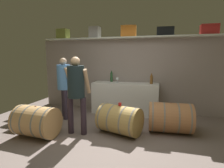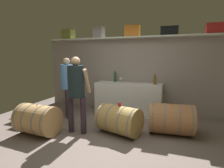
{
  "view_description": "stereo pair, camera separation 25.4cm",
  "coord_description": "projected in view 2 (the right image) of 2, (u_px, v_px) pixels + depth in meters",
  "views": [
    {
      "loc": [
        0.96,
        -2.93,
        1.58
      ],
      "look_at": [
        -0.04,
        0.62,
        1.02
      ],
      "focal_mm": 28.97,
      "sensor_mm": 36.0,
      "label": 1
    },
    {
      "loc": [
        1.2,
        -2.85,
        1.58
      ],
      "look_at": [
        -0.04,
        0.62,
        1.02
      ],
      "focal_mm": 28.97,
      "sensor_mm": 36.0,
      "label": 2
    }
  ],
  "objects": [
    {
      "name": "toolcase_black",
      "position": [
        169.0,
        31.0,
        4.57
      ],
      "size": [
        0.44,
        0.21,
        0.23
      ],
      "primitive_type": "cube",
      "rotation": [
        0.0,
        0.0,
        0.05
      ],
      "color": "black",
      "rests_on": "high_shelf_board"
    },
    {
      "name": "wine_glass",
      "position": [
        121.0,
        79.0,
        5.07
      ],
      "size": [
        0.08,
        0.08,
        0.14
      ],
      "color": "white",
      "rests_on": "work_cabinet"
    },
    {
      "name": "toolcase_grey",
      "position": [
        99.0,
        33.0,
        5.22
      ],
      "size": [
        0.3,
        0.26,
        0.31
      ],
      "primitive_type": "cube",
      "rotation": [
        0.0,
        0.0,
        -0.04
      ],
      "color": "gray",
      "rests_on": "high_shelf_board"
    },
    {
      "name": "back_wall_panel",
      "position": [
        132.0,
        75.0,
        5.22
      ],
      "size": [
        5.42,
        0.1,
        2.07
      ],
      "primitive_type": "cube",
      "color": "gray",
      "rests_on": "ground"
    },
    {
      "name": "wine_bottle_green",
      "position": [
        115.0,
        77.0,
        5.19
      ],
      "size": [
        0.07,
        0.07,
        0.32
      ],
      "color": "#27522D",
      "rests_on": "work_cabinet"
    },
    {
      "name": "wine_barrel_flank",
      "position": [
        171.0,
        119.0,
        3.69
      ],
      "size": [
        0.91,
        0.69,
        0.64
      ],
      "rotation": [
        0.0,
        0.0,
        0.08
      ],
      "color": "#AE7244",
      "rests_on": "ground"
    },
    {
      "name": "high_shelf_board",
      "position": [
        132.0,
        38.0,
        4.92
      ],
      "size": [
        4.99,
        0.4,
        0.03
      ],
      "primitive_type": "cube",
      "color": "silver",
      "rests_on": "back_wall_panel"
    },
    {
      "name": "wine_barrel_near",
      "position": [
        119.0,
        120.0,
        3.7
      ],
      "size": [
        0.97,
        0.79,
        0.59
      ],
      "rotation": [
        0.0,
        0.0,
        -0.28
      ],
      "color": "tan",
      "rests_on": "ground"
    },
    {
      "name": "winemaker_pouring",
      "position": [
        76.0,
        87.0,
        3.65
      ],
      "size": [
        0.47,
        0.41,
        1.57
      ],
      "rotation": [
        0.0,
        0.0,
        0.05
      ],
      "color": "#322630",
      "rests_on": "ground"
    },
    {
      "name": "toolcase_olive",
      "position": [
        68.0,
        35.0,
        5.56
      ],
      "size": [
        0.32,
        0.28,
        0.29
      ],
      "primitive_type": "cube",
      "rotation": [
        0.0,
        0.0,
        0.01
      ],
      "color": "olive",
      "rests_on": "high_shelf_board"
    },
    {
      "name": "toolcase_red",
      "position": [
        215.0,
        29.0,
        4.23
      ],
      "size": [
        0.41,
        0.28,
        0.24
      ],
      "primitive_type": "cube",
      "rotation": [
        0.0,
        0.0,
        -0.02
      ],
      "color": "red",
      "rests_on": "high_shelf_board"
    },
    {
      "name": "wine_barrel_far",
      "position": [
        38.0,
        119.0,
        3.68
      ],
      "size": [
        0.84,
        0.65,
        0.62
      ],
      "rotation": [
        0.0,
        0.0,
        -0.05
      ],
      "color": "tan",
      "rests_on": "ground"
    },
    {
      "name": "tasting_cup",
      "position": [
        119.0,
        104.0,
        3.65
      ],
      "size": [
        0.07,
        0.07,
        0.06
      ],
      "primitive_type": "cylinder",
      "color": "red",
      "rests_on": "wine_barrel_near"
    },
    {
      "name": "ground_plane",
      "position": [
        113.0,
        132.0,
        3.81
      ],
      "size": [
        6.62,
        7.68,
        0.02
      ],
      "primitive_type": "cube",
      "color": "#74655E"
    },
    {
      "name": "toolcase_orange",
      "position": [
        132.0,
        31.0,
        4.89
      ],
      "size": [
        0.42,
        0.25,
        0.31
      ],
      "primitive_type": "cube",
      "rotation": [
        0.0,
        0.0,
        0.07
      ],
      "color": "orange",
      "rests_on": "high_shelf_board"
    },
    {
      "name": "wine_bottle_amber",
      "position": [
        155.0,
        79.0,
        4.7
      ],
      "size": [
        0.08,
        0.08,
        0.28
      ],
      "color": "brown",
      "rests_on": "work_cabinet"
    },
    {
      "name": "work_cabinet",
      "position": [
        128.0,
        98.0,
        5.01
      ],
      "size": [
        1.81,
        0.54,
        0.86
      ],
      "primitive_type": "cube",
      "color": "white",
      "rests_on": "ground"
    },
    {
      "name": "visitor_tasting",
      "position": [
        67.0,
        81.0,
        4.66
      ],
      "size": [
        0.47,
        0.51,
        1.55
      ],
      "rotation": [
        0.0,
        0.0,
        -0.9
      ],
      "color": "#332B3C",
      "rests_on": "ground"
    }
  ]
}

